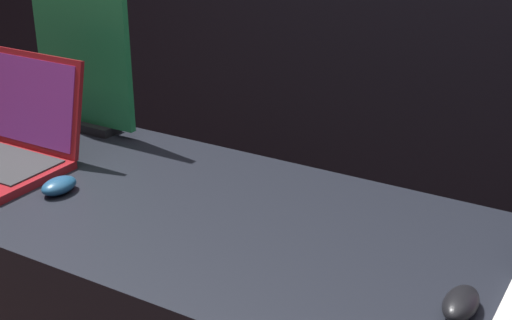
{
  "coord_description": "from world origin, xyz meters",
  "views": [
    {
      "loc": [
        0.69,
        -0.8,
        1.66
      ],
      "look_at": [
        0.01,
        0.34,
        1.1
      ],
      "focal_mm": 50.0,
      "sensor_mm": 36.0,
      "label": 1
    }
  ],
  "objects": [
    {
      "name": "mouse_back",
      "position": [
        0.47,
        0.25,
        0.97
      ],
      "size": [
        0.06,
        0.11,
        0.04
      ],
      "color": "black",
      "rests_on": "display_counter"
    },
    {
      "name": "promo_stand_front",
      "position": [
        -0.69,
        0.59,
        1.17
      ],
      "size": [
        0.32,
        0.07,
        0.46
      ],
      "color": "black",
      "rests_on": "display_counter"
    },
    {
      "name": "mouse_front",
      "position": [
        -0.46,
        0.24,
        0.97
      ],
      "size": [
        0.06,
        0.09,
        0.04
      ],
      "color": "navy",
      "rests_on": "display_counter"
    },
    {
      "name": "laptop_front",
      "position": [
        -0.69,
        0.3,
        1.01
      ],
      "size": [
        0.33,
        0.31,
        0.26
      ],
      "color": "maroon",
      "rests_on": "display_counter"
    }
  ]
}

